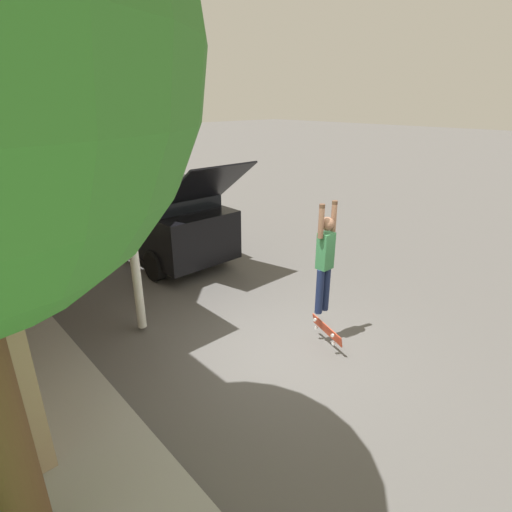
{
  "coord_description": "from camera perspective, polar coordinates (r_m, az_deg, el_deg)",
  "views": [
    {
      "loc": [
        -4.37,
        -4.06,
        4.07
      ],
      "look_at": [
        0.53,
        1.29,
        1.21
      ],
      "focal_mm": 28.0,
      "sensor_mm": 36.0,
      "label": 1
    }
  ],
  "objects": [
    {
      "name": "skateboarder",
      "position": [
        6.7,
        9.83,
        -0.25
      ],
      "size": [
        0.41,
        0.22,
        1.94
      ],
      "color": "#192347",
      "rests_on": "ground_plane"
    },
    {
      "name": "suv_parked",
      "position": [
        11.27,
        -14.26,
        5.94
      ],
      "size": [
        2.12,
        5.65,
        2.83
      ],
      "color": "black",
      "rests_on": "ground_plane"
    },
    {
      "name": "ground_plane",
      "position": [
        7.22,
        3.89,
        -12.84
      ],
      "size": [
        120.0,
        120.0,
        0.0
      ],
      "primitive_type": "plane",
      "color": "#54514F"
    },
    {
      "name": "skateboard",
      "position": [
        7.13,
        10.04,
        -10.38
      ],
      "size": [
        0.3,
        0.79,
        0.28
      ],
      "color": "#B73D23",
      "rests_on": "ground_plane"
    }
  ]
}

